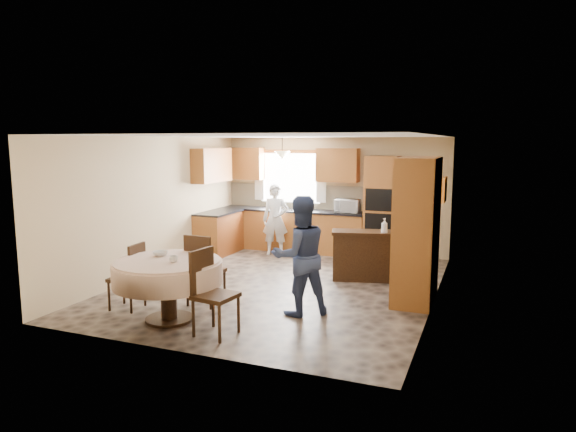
{
  "coord_description": "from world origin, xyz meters",
  "views": [
    {
      "loc": [
        3.21,
        -7.8,
        2.42
      ],
      "look_at": [
        0.01,
        0.3,
        1.14
      ],
      "focal_mm": 32.0,
      "sensor_mm": 36.0,
      "label": 1
    }
  ],
  "objects_px": {
    "chair_back": "(202,267)",
    "person_dining": "(300,256)",
    "chair_right": "(210,288)",
    "dining_table": "(168,273)",
    "sideboard": "(364,257)",
    "oven_tower": "(382,207)",
    "cupboard": "(417,230)",
    "chair_left": "(131,273)",
    "person_sink": "(275,220)"
  },
  "relations": [
    {
      "from": "chair_left",
      "to": "person_dining",
      "type": "xyz_separation_m",
      "value": [
        2.34,
        0.69,
        0.3
      ]
    },
    {
      "from": "cupboard",
      "to": "dining_table",
      "type": "distance_m",
      "value": 3.68
    },
    {
      "from": "cupboard",
      "to": "chair_left",
      "type": "height_order",
      "value": "cupboard"
    },
    {
      "from": "cupboard",
      "to": "chair_left",
      "type": "bearing_deg",
      "value": -153.2
    },
    {
      "from": "sideboard",
      "to": "person_dining",
      "type": "xyz_separation_m",
      "value": [
        -0.42,
        -2.12,
        0.43
      ]
    },
    {
      "from": "chair_right",
      "to": "person_dining",
      "type": "relative_size",
      "value": 0.64
    },
    {
      "from": "oven_tower",
      "to": "chair_right",
      "type": "bearing_deg",
      "value": -102.74
    },
    {
      "from": "dining_table",
      "to": "oven_tower",
      "type": "bearing_deg",
      "value": 68.47
    },
    {
      "from": "person_sink",
      "to": "person_dining",
      "type": "xyz_separation_m",
      "value": [
        1.82,
        -3.42,
        0.08
      ]
    },
    {
      "from": "dining_table",
      "to": "person_dining",
      "type": "height_order",
      "value": "person_dining"
    },
    {
      "from": "cupboard",
      "to": "dining_table",
      "type": "bearing_deg",
      "value": -144.66
    },
    {
      "from": "sideboard",
      "to": "chair_left",
      "type": "relative_size",
      "value": 1.18
    },
    {
      "from": "dining_table",
      "to": "person_dining",
      "type": "relative_size",
      "value": 0.87
    },
    {
      "from": "chair_left",
      "to": "dining_table",
      "type": "bearing_deg",
      "value": 69.7
    },
    {
      "from": "chair_back",
      "to": "person_dining",
      "type": "distance_m",
      "value": 1.5
    },
    {
      "from": "dining_table",
      "to": "chair_right",
      "type": "xyz_separation_m",
      "value": [
        0.77,
        -0.21,
        -0.06
      ]
    },
    {
      "from": "dining_table",
      "to": "chair_right",
      "type": "distance_m",
      "value": 0.8
    },
    {
      "from": "cupboard",
      "to": "chair_back",
      "type": "relative_size",
      "value": 2.04
    },
    {
      "from": "sideboard",
      "to": "oven_tower",
      "type": "bearing_deg",
      "value": 78.24
    },
    {
      "from": "dining_table",
      "to": "chair_right",
      "type": "relative_size",
      "value": 1.36
    },
    {
      "from": "sideboard",
      "to": "cupboard",
      "type": "xyz_separation_m",
      "value": [
        1.0,
        -0.91,
        0.68
      ]
    },
    {
      "from": "cupboard",
      "to": "dining_table",
      "type": "relative_size",
      "value": 1.49
    },
    {
      "from": "chair_left",
      "to": "person_sink",
      "type": "height_order",
      "value": "person_sink"
    },
    {
      "from": "dining_table",
      "to": "cupboard",
      "type": "bearing_deg",
      "value": 35.34
    },
    {
      "from": "person_dining",
      "to": "cupboard",
      "type": "bearing_deg",
      "value": -179.6
    },
    {
      "from": "dining_table",
      "to": "person_dining",
      "type": "distance_m",
      "value": 1.81
    },
    {
      "from": "sideboard",
      "to": "cupboard",
      "type": "distance_m",
      "value": 1.51
    },
    {
      "from": "oven_tower",
      "to": "sideboard",
      "type": "xyz_separation_m",
      "value": [
        0.07,
        -1.82,
        -0.65
      ]
    },
    {
      "from": "oven_tower",
      "to": "cupboard",
      "type": "height_order",
      "value": "cupboard"
    },
    {
      "from": "sideboard",
      "to": "person_sink",
      "type": "xyz_separation_m",
      "value": [
        -2.25,
        1.3,
        0.35
      ]
    },
    {
      "from": "oven_tower",
      "to": "person_dining",
      "type": "bearing_deg",
      "value": -95.08
    },
    {
      "from": "chair_right",
      "to": "person_dining",
      "type": "bearing_deg",
      "value": -27.76
    },
    {
      "from": "oven_tower",
      "to": "chair_back",
      "type": "distance_m",
      "value": 4.52
    },
    {
      "from": "chair_right",
      "to": "person_dining",
      "type": "xyz_separation_m",
      "value": [
        0.79,
        1.12,
        0.24
      ]
    },
    {
      "from": "cupboard",
      "to": "chair_right",
      "type": "relative_size",
      "value": 2.02
    },
    {
      "from": "oven_tower",
      "to": "dining_table",
      "type": "bearing_deg",
      "value": -111.53
    },
    {
      "from": "oven_tower",
      "to": "chair_right",
      "type": "height_order",
      "value": "oven_tower"
    },
    {
      "from": "oven_tower",
      "to": "chair_left",
      "type": "xyz_separation_m",
      "value": [
        -2.69,
        -4.63,
        -0.53
      ]
    },
    {
      "from": "cupboard",
      "to": "person_dining",
      "type": "xyz_separation_m",
      "value": [
        -1.42,
        -1.21,
        -0.25
      ]
    },
    {
      "from": "person_sink",
      "to": "oven_tower",
      "type": "bearing_deg",
      "value": -2.35
    },
    {
      "from": "chair_back",
      "to": "chair_right",
      "type": "xyz_separation_m",
      "value": [
        0.67,
        -0.94,
        0.01
      ]
    },
    {
      "from": "person_sink",
      "to": "dining_table",
      "type": "bearing_deg",
      "value": -102.42
    },
    {
      "from": "sideboard",
      "to": "dining_table",
      "type": "distance_m",
      "value": 3.62
    },
    {
      "from": "oven_tower",
      "to": "person_dining",
      "type": "height_order",
      "value": "oven_tower"
    },
    {
      "from": "oven_tower",
      "to": "chair_left",
      "type": "relative_size",
      "value": 2.19
    },
    {
      "from": "sideboard",
      "to": "chair_right",
      "type": "distance_m",
      "value": 3.46
    },
    {
      "from": "sideboard",
      "to": "cupboard",
      "type": "relative_size",
      "value": 0.52
    },
    {
      "from": "chair_back",
      "to": "chair_right",
      "type": "distance_m",
      "value": 1.15
    },
    {
      "from": "person_sink",
      "to": "chair_right",
      "type": "bearing_deg",
      "value": -93.09
    },
    {
      "from": "oven_tower",
      "to": "person_dining",
      "type": "xyz_separation_m",
      "value": [
        -0.35,
        -3.94,
        -0.22
      ]
    }
  ]
}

